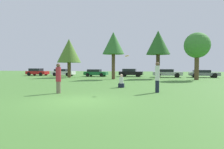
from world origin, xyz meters
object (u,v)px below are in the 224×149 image
tree_0 (69,51)px  tree_3 (197,46)px  parked_car_silver (167,73)px  tree_1 (113,44)px  tree_2 (158,43)px  person_catcher (157,77)px  parked_car_grey (203,73)px  person_thrower (58,78)px  parked_car_green (96,73)px  parked_car_black (131,72)px  frisbee (127,56)px  bystander_sitting (121,82)px  parked_car_white (63,72)px  parked_car_red (37,72)px

tree_0 → tree_3: size_ratio=1.00×
tree_0 → parked_car_silver: bearing=14.9°
tree_1 → tree_2: (5.72, 2.77, 0.25)m
person_catcher → tree_1: (-5.59, 12.53, 3.64)m
parked_car_silver → parked_car_grey: parked_car_silver is taller
person_thrower → tree_2: (6.08, 16.97, 3.95)m
parked_car_green → parked_car_black: (5.82, 0.84, 0.05)m
person_thrower → tree_1: 14.68m
tree_1 → tree_3: size_ratio=1.05×
person_catcher → parked_car_green: (-10.07, 18.98, -0.37)m
person_thrower → tree_1: size_ratio=0.30×
tree_1 → frisbee: bearing=-74.1°
bystander_sitting → parked_car_white: 22.02m
person_catcher → parked_car_red: bearing=-58.0°
person_thrower → parked_car_white: (-10.49, 21.45, -0.30)m
person_catcher → parked_car_silver: person_catcher is taller
bystander_sitting → tree_2: bearing=77.3°
person_thrower → parked_car_grey: 24.79m
parked_car_green → parked_car_silver: (11.59, -0.01, 0.05)m
parked_car_white → person_catcher: bearing=-48.9°
tree_0 → parked_car_grey: tree_0 is taller
parked_car_grey → tree_2: bearing=-146.6°
parked_car_green → tree_0: bearing=-126.2°
person_thrower → frisbee: (4.10, 1.09, 1.36)m
tree_2 → parked_car_red: tree_2 is taller
tree_2 → parked_car_grey: tree_2 is taller
parked_car_black → parked_car_red: bearing=-178.0°
tree_2 → parked_car_white: tree_2 is taller
parked_car_red → parked_car_silver: size_ratio=0.89×
bystander_sitting → tree_3: tree_3 is taller
person_thrower → tree_0: tree_0 is taller
tree_2 → person_thrower: bearing=-109.7°
frisbee → bystander_sitting: 3.74m
bystander_sitting → tree_3: 13.90m
person_thrower → parked_car_white: bearing=100.4°
parked_car_green → parked_car_silver: parked_car_silver is taller
frisbee → tree_0: 19.35m
parked_car_silver → tree_3: bearing=-57.4°
bystander_sitting → parked_car_green: 18.01m
frisbee → bystander_sitting: frisbee is taller
tree_2 → parked_car_silver: (1.40, 3.67, -4.22)m
parked_car_black → parked_car_grey: size_ratio=0.90×
tree_0 → parked_car_black: tree_0 is taller
bystander_sitting → tree_3: bearing=55.4°
person_thrower → parked_car_red: size_ratio=0.46×
tree_3 → tree_1: bearing=-174.5°
tree_0 → parked_car_green: bearing=52.4°
parked_car_white → frisbee: bearing=-53.1°
person_catcher → tree_1: tree_1 is taller
tree_3 → parked_car_red: tree_3 is taller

